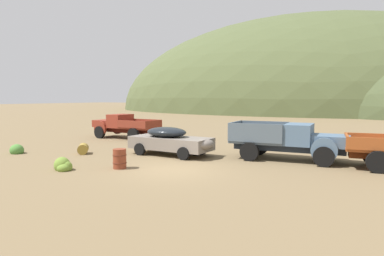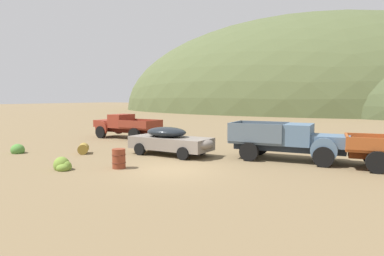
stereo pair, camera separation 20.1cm
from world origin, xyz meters
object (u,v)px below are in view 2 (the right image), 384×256
(oil_drum_foreground, at_px, (119,159))
(car_primer_gray, at_px, (173,141))
(truck_rust_red, at_px, (122,125))
(truck_chalk_blue, at_px, (296,141))
(oil_drum_tipped, at_px, (83,149))

(oil_drum_foreground, bearing_deg, car_primer_gray, 87.67)
(truck_rust_red, distance_m, car_primer_gray, 9.28)
(truck_chalk_blue, bearing_deg, truck_rust_red, 163.27)
(truck_chalk_blue, xyz_separation_m, oil_drum_tipped, (-11.09, -3.84, -0.73))
(car_primer_gray, relative_size, oil_drum_foreground, 5.54)
(oil_drum_tipped, bearing_deg, truck_chalk_blue, 19.08)
(car_primer_gray, xyz_separation_m, truck_chalk_blue, (6.36, 1.69, 0.20))
(truck_chalk_blue, bearing_deg, oil_drum_foreground, -142.35)
(oil_drum_tipped, bearing_deg, truck_rust_red, 114.80)
(oil_drum_tipped, bearing_deg, car_primer_gray, 24.35)
(car_primer_gray, relative_size, oil_drum_tipped, 4.68)
(truck_rust_red, height_order, oil_drum_tipped, truck_rust_red)
(car_primer_gray, xyz_separation_m, oil_drum_foreground, (-0.17, -4.21, -0.37))
(car_primer_gray, distance_m, truck_chalk_blue, 6.58)
(truck_chalk_blue, distance_m, oil_drum_foreground, 8.82)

